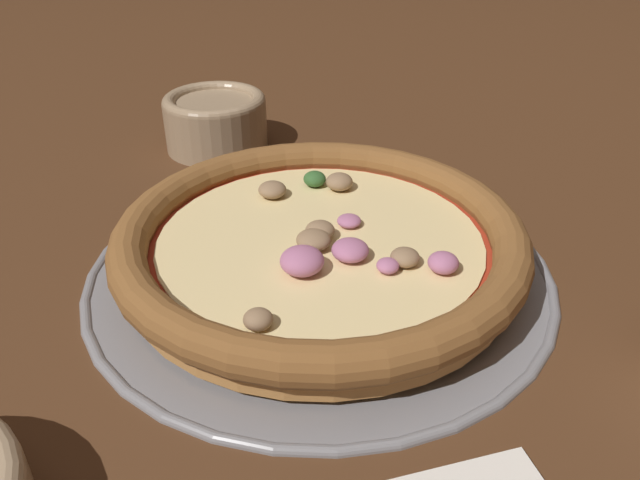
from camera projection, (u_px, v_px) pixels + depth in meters
ground_plane at (320, 270)px, 0.50m from camera, size 3.00×3.00×0.00m
pizza_tray at (320, 267)px, 0.49m from camera, size 0.37×0.37×0.01m
pizza at (320, 241)px, 0.48m from camera, size 0.32×0.32×0.04m
bowl_near at (216, 120)px, 0.69m from camera, size 0.11×0.11×0.06m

